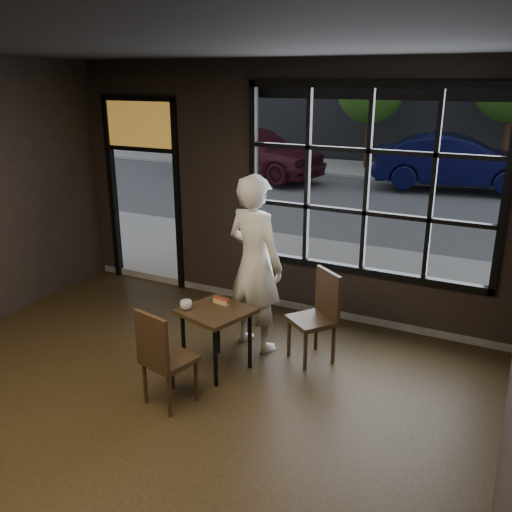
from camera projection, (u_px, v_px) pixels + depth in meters
The scene contains 14 objects.
floor at pixel (92, 456), 4.48m from camera, with size 6.00×7.00×0.02m, color black.
ceiling at pixel (45, 38), 3.47m from camera, with size 6.00×7.00×0.02m, color black.
window_frame at pixel (367, 182), 6.35m from camera, with size 3.06×0.12×2.28m, color black.
stained_transom at pixel (140, 124), 7.61m from camera, with size 1.20×0.06×0.70m, color orange.
street_asphalt at pixel (465, 146), 24.77m from camera, with size 60.00×41.00×0.04m, color #545456.
cafe_table at pixel (217, 339), 5.71m from camera, with size 0.64×0.64×0.69m, color black.
chair_near at pixel (169, 356), 5.07m from camera, with size 0.42×0.42×0.98m, color black.
chair_window at pixel (312, 318), 5.85m from camera, with size 0.44×0.44×1.01m, color black.
man at pixel (255, 264), 6.01m from camera, with size 0.73×0.48×2.01m, color silver.
hotdog at pixel (222, 301), 5.74m from camera, with size 0.20×0.08×0.06m, color tan, non-canonical shape.
cup at pixel (186, 305), 5.59m from camera, with size 0.12×0.12×0.10m, color silver.
navy_car at pixel (456, 162), 14.55m from camera, with size 1.51×4.33×1.43m, color black.
maroon_car at pixel (252, 151), 16.27m from camera, with size 1.83×4.54×1.55m, color #42151D.
tree_left at pixel (371, 89), 17.41m from camera, with size 2.17×2.17×3.70m.
Camera 1 is at (2.91, -2.71, 2.97)m, focal length 38.00 mm.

